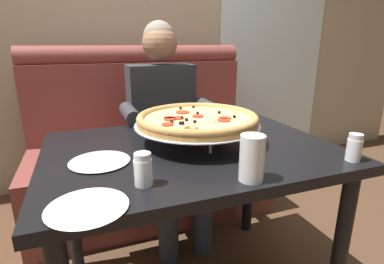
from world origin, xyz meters
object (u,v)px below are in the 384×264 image
object	(u,v)px
plate_near_left	(100,160)
dining_table	(191,168)
shaker_parmesan	(354,149)
booth_bench	(148,152)
shaker_pepper_flakes	(143,172)
plate_near_right	(87,205)
drinking_glass	(252,161)
pizza	(197,120)
diner_main	(166,118)

from	to	relation	value
plate_near_left	dining_table	bearing A→B (deg)	7.41
shaker_parmesan	dining_table	bearing A→B (deg)	144.81
booth_bench	shaker_pepper_flakes	xyz separation A→B (m)	(-0.25, -1.16, 0.38)
plate_near_right	drinking_glass	distance (m)	0.48
shaker_pepper_flakes	plate_near_right	bearing A→B (deg)	-152.97
shaker_pepper_flakes	drinking_glass	xyz separation A→B (m)	(0.32, -0.08, 0.02)
pizza	shaker_parmesan	xyz separation A→B (m)	(0.45, -0.39, -0.06)
dining_table	drinking_glass	bearing A→B (deg)	-79.84
pizza	shaker_parmesan	size ratio (longest dim) A/B	5.26
booth_bench	shaker_pepper_flakes	distance (m)	1.25
diner_main	shaker_parmesan	bearing A→B (deg)	-66.14
shaker_pepper_flakes	drinking_glass	distance (m)	0.33
booth_bench	plate_near_left	bearing A→B (deg)	-111.28
booth_bench	diner_main	distance (m)	0.41
dining_table	plate_near_left	xyz separation A→B (m)	(-0.36, -0.05, 0.11)
plate_near_left	plate_near_right	distance (m)	0.31
drinking_glass	pizza	bearing A→B (deg)	93.01
drinking_glass	diner_main	bearing A→B (deg)	90.01
booth_bench	shaker_parmesan	size ratio (longest dim) A/B	15.66
shaker_pepper_flakes	diner_main	bearing A→B (deg)	70.51
booth_bench	plate_near_right	bearing A→B (deg)	-108.49
pizza	drinking_glass	distance (m)	0.40
shaker_parmesan	diner_main	bearing A→B (deg)	113.86
diner_main	plate_near_left	bearing A→B (deg)	-122.60
dining_table	shaker_pepper_flakes	world-z (taller)	shaker_pepper_flakes
diner_main	pizza	bearing A→B (deg)	-92.05
booth_bench	plate_near_left	xyz separation A→B (m)	(-0.36, -0.94, 0.35)
booth_bench	plate_near_left	size ratio (longest dim) A/B	7.36
shaker_parmesan	plate_near_right	distance (m)	0.91
shaker_parmesan	plate_near_left	size ratio (longest dim) A/B	0.47
pizza	plate_near_right	size ratio (longest dim) A/B	2.50
dining_table	booth_bench	bearing A→B (deg)	90.00
shaker_pepper_flakes	plate_near_left	bearing A→B (deg)	116.33
booth_bench	diner_main	xyz separation A→B (m)	(0.06, -0.27, 0.31)
pizza	plate_near_right	world-z (taller)	pizza
shaker_parmesan	plate_near_left	xyz separation A→B (m)	(-0.86, 0.30, -0.03)
shaker_parmesan	shaker_pepper_flakes	bearing A→B (deg)	174.28
dining_table	plate_near_left	size ratio (longest dim) A/B	5.41
diner_main	shaker_pepper_flakes	xyz separation A→B (m)	(-0.32, -0.90, 0.07)
pizza	plate_near_left	world-z (taller)	pizza
pizza	plate_near_right	bearing A→B (deg)	-139.13
diner_main	plate_near_left	size ratio (longest dim) A/B	5.98
diner_main	shaker_pepper_flakes	distance (m)	0.95
diner_main	plate_near_right	size ratio (longest dim) A/B	6.05
booth_bench	shaker_pepper_flakes	bearing A→B (deg)	-102.29
booth_bench	shaker_parmesan	world-z (taller)	booth_bench
shaker_parmesan	plate_near_left	world-z (taller)	shaker_parmesan
plate_near_right	drinking_glass	xyz separation A→B (m)	(0.48, -0.00, 0.05)
drinking_glass	shaker_pepper_flakes	bearing A→B (deg)	165.12
plate_near_left	drinking_glass	size ratio (longest dim) A/B	1.47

